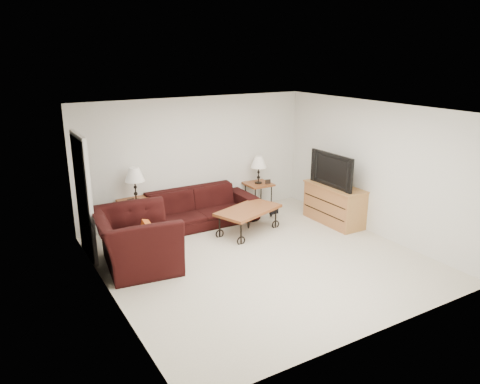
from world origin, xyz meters
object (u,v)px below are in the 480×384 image
object	(u,v)px
side_table_left	(137,217)
tv_stand	(334,204)
coffee_table	(248,221)
backpack	(271,208)
sofa	(197,208)
armchair	(136,240)
side_table_right	(258,196)
lamp_right	(259,170)
television	(336,170)
lamp_left	(135,184)

from	to	relation	value
side_table_left	tv_stand	size ratio (longest dim) A/B	0.50
coffee_table	backpack	world-z (taller)	coffee_table
sofa	side_table_left	distance (m)	1.19
side_table_left	armchair	xyz separation A→B (m)	(-0.48, -1.39, 0.14)
side_table_right	tv_stand	world-z (taller)	tv_stand
armchair	backpack	world-z (taller)	armchair
lamp_right	television	distance (m)	1.73
lamp_left	backpack	size ratio (longest dim) A/B	1.65
armchair	backpack	bearing A→B (deg)	-68.24
armchair	television	distance (m)	4.14
lamp_left	tv_stand	xyz separation A→B (m)	(3.63, -1.49, -0.58)
sofa	backpack	size ratio (longest dim) A/B	6.20
coffee_table	backpack	xyz separation A→B (m)	(0.86, 0.49, -0.04)
television	tv_stand	bearing A→B (deg)	90.00
coffee_table	backpack	distance (m)	0.99
coffee_table	television	xyz separation A→B (m)	(1.76, -0.43, 0.88)
lamp_left	backpack	world-z (taller)	lamp_left
coffee_table	tv_stand	bearing A→B (deg)	-13.45
armchair	television	world-z (taller)	television
sofa	side_table_left	xyz separation A→B (m)	(-1.17, 0.18, -0.03)
backpack	tv_stand	bearing A→B (deg)	-25.12
side_table_right	lamp_left	world-z (taller)	lamp_left
side_table_right	backpack	distance (m)	0.58
lamp_left	armchair	bearing A→B (deg)	-108.84
lamp_left	coffee_table	distance (m)	2.25
side_table_right	lamp_left	bearing A→B (deg)	180.00
tv_stand	sofa	bearing A→B (deg)	152.02
lamp_left	coffee_table	xyz separation A→B (m)	(1.85, -1.06, -0.73)
side_table_right	lamp_left	xyz separation A→B (m)	(-2.75, 0.00, 0.67)
television	backpack	bearing A→B (deg)	-135.47
tv_stand	armchair	bearing A→B (deg)	178.71
lamp_right	television	bearing A→B (deg)	-59.95
lamp_left	television	xyz separation A→B (m)	(3.61, -1.49, 0.15)
sofa	television	xyz separation A→B (m)	(2.44, -1.31, 0.76)
tv_stand	television	bearing A→B (deg)	180.00
coffee_table	tv_stand	size ratio (longest dim) A/B	0.98
television	backpack	world-z (taller)	television
backpack	armchair	bearing A→B (deg)	-145.76
side_table_right	coffee_table	xyz separation A→B (m)	(-0.90, -1.06, -0.06)
side_table_left	coffee_table	bearing A→B (deg)	-29.83
lamp_left	coffee_table	bearing A→B (deg)	-29.83
backpack	coffee_table	bearing A→B (deg)	-130.66
armchair	lamp_right	bearing A→B (deg)	-59.41
lamp_left	lamp_right	distance (m)	2.75
armchair	side_table_right	bearing A→B (deg)	-59.41
tv_stand	television	xyz separation A→B (m)	(-0.02, 0.00, 0.73)
side_table_right	sofa	bearing A→B (deg)	-173.49
lamp_right	tv_stand	distance (m)	1.80
coffee_table	tv_stand	distance (m)	1.84
sofa	side_table_right	xyz separation A→B (m)	(1.58, 0.18, -0.06)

